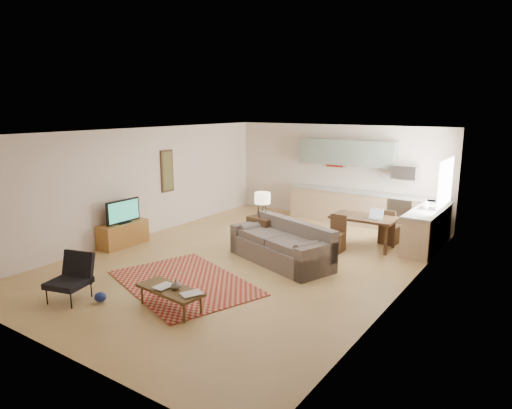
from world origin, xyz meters
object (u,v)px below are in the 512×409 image
Objects in this scene: armchair at (68,278)px; tv_credenza at (123,234)px; sofa at (281,243)px; console_table at (262,233)px; dining_table at (363,232)px; coffee_table at (171,299)px.

tv_credenza is (-1.72, 2.59, -0.12)m from armchair.
sofa is 1.04m from console_table.
dining_table is (4.69, 3.05, 0.09)m from tv_credenza.
tv_credenza is 1.62× the size of console_table.
console_table is 2.34m from dining_table.
tv_credenza is at bearing -144.58° from sofa.
armchair is at bearing -56.34° from tv_credenza.
sofa is 2.06× the size of coffee_table.
armchair is (-1.65, -0.71, 0.21)m from coffee_table.
armchair is 6.37m from dining_table.
coffee_table is at bearing -70.06° from console_table.
sofa reaches higher than coffee_table.
dining_table reaches higher than coffee_table.
armchair is 0.55× the size of dining_table.
armchair is 4.39m from console_table.
armchair is at bearing -98.72° from sofa.
sofa is 2.97m from coffee_table.
tv_credenza is at bearing 156.65° from coffee_table.
console_table is at bearing 60.67° from armchair.
dining_table is at bearing 32.98° from tv_credenza.
sofa reaches higher than armchair.
sofa reaches higher than tv_credenza.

